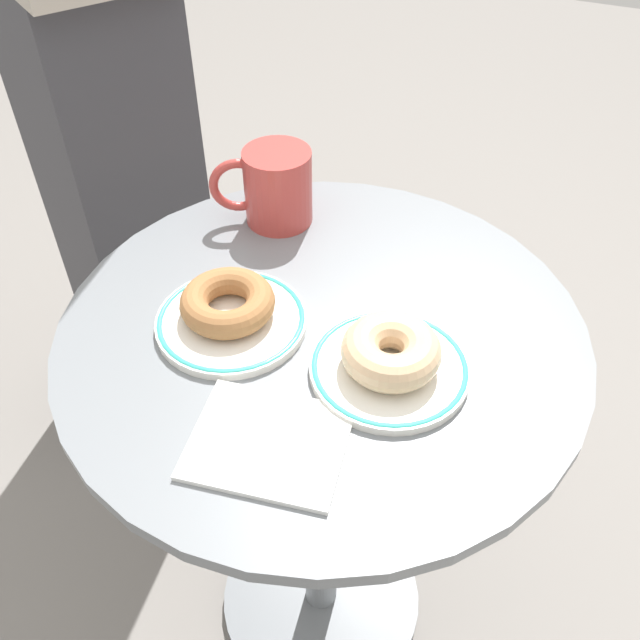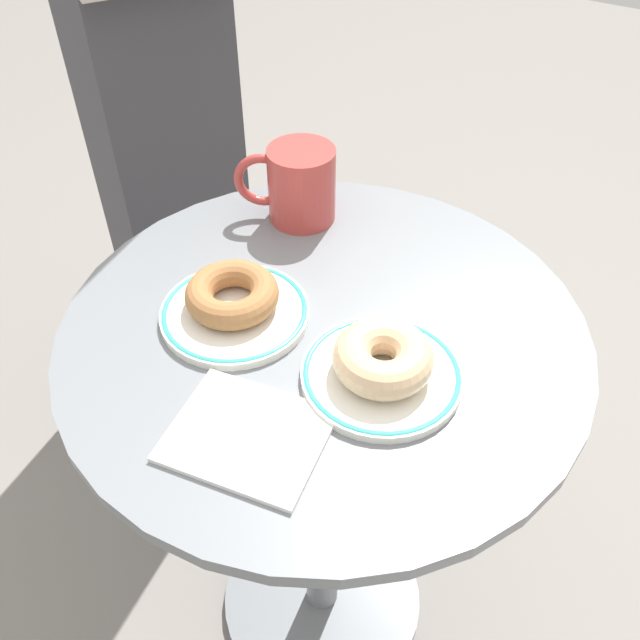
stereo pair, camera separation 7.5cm
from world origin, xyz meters
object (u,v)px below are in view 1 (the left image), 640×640
cafe_table (321,456)px  paper_napkin (268,442)px  person_figure (75,7)px  coffee_mug (275,187)px  donut_cinnamon (228,302)px  donut_glazed (391,351)px  plate_left (231,321)px  plate_right (389,368)px

cafe_table → paper_napkin: 0.31m
cafe_table → person_figure: person_figure is taller
paper_napkin → coffee_mug: (-0.16, 0.34, 0.05)m
paper_napkin → coffee_mug: bearing=114.7°
cafe_table → coffee_mug: (-0.14, 0.17, 0.31)m
cafe_table → donut_cinnamon: size_ratio=6.65×
donut_glazed → person_figure: bearing=149.8°
paper_napkin → person_figure: 0.80m
plate_left → donut_glazed: 0.19m
cafe_table → plate_left: size_ratio=4.15×
plate_right → person_figure: person_figure is taller
cafe_table → donut_glazed: 0.31m
plate_left → donut_cinnamon: size_ratio=1.60×
donut_glazed → coffee_mug: 0.31m
donut_cinnamon → paper_napkin: 0.18m
cafe_table → coffee_mug: bearing=129.7°
person_figure → coffee_mug: bearing=-22.8°
cafe_table → coffee_mug: size_ratio=5.64×
cafe_table → plate_left: (-0.09, -0.04, 0.26)m
plate_right → person_figure: 0.78m
plate_right → coffee_mug: 0.31m
paper_napkin → plate_right: bearing=60.5°
donut_cinnamon → plate_right: bearing=-0.9°
plate_right → paper_napkin: (-0.08, -0.13, -0.00)m
coffee_mug → plate_left: bearing=-78.0°
plate_left → donut_cinnamon: donut_cinnamon is taller
plate_left → donut_glazed: (0.19, 0.00, 0.03)m
plate_left → plate_right: bearing=0.7°
paper_napkin → donut_cinnamon: bearing=130.6°
cafe_table → plate_right: bearing=-22.3°
donut_cinnamon → person_figure: 0.62m
donut_glazed → person_figure: size_ratio=0.06×
donut_glazed → coffee_mug: size_ratio=0.83×
plate_right → cafe_table: bearing=157.7°
plate_right → paper_napkin: plate_right is taller
donut_glazed → person_figure: (-0.66, 0.39, 0.13)m
cafe_table → paper_napkin: size_ratio=4.82×
donut_glazed → plate_right: bearing=0.0°
paper_napkin → person_figure: bearing=138.4°
donut_glazed → coffee_mug: (-0.23, 0.21, 0.02)m
cafe_table → plate_left: bearing=-156.5°
donut_cinnamon → person_figure: size_ratio=0.06×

